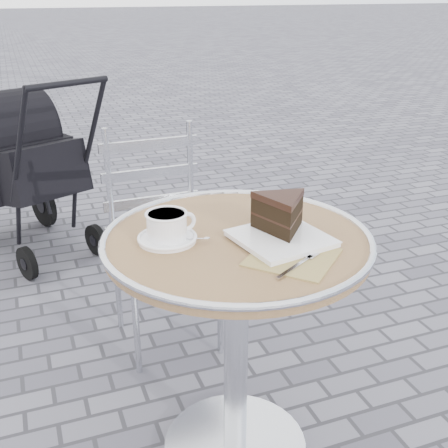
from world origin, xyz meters
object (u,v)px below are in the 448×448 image
object	(u,v)px
cappuccino_set	(168,228)
cake_plate_set	(282,219)
bistro_chair	(157,212)
baby_stroller	(22,171)
cafe_table	(237,292)

from	to	relation	value
cappuccino_set	cake_plate_set	distance (m)	0.30
bistro_chair	baby_stroller	bearing A→B (deg)	113.05
cafe_table	bistro_chair	world-z (taller)	bistro_chair
cafe_table	bistro_chair	xyz separation A→B (m)	(-0.04, 0.74, -0.04)
cappuccino_set	baby_stroller	bearing A→B (deg)	92.97
cappuccino_set	bistro_chair	bearing A→B (deg)	71.02
baby_stroller	cake_plate_set	bearing A→B (deg)	-95.65
cappuccino_set	cafe_table	bearing A→B (deg)	-21.29
cafe_table	cappuccino_set	size ratio (longest dim) A/B	4.34
cappuccino_set	cake_plate_set	size ratio (longest dim) A/B	0.46
cafe_table	cappuccino_set	distance (m)	0.27
cake_plate_set	baby_stroller	size ratio (longest dim) A/B	0.36
cafe_table	cappuccino_set	world-z (taller)	cappuccino_set
bistro_chair	baby_stroller	world-z (taller)	baby_stroller
cafe_table	bistro_chair	distance (m)	0.74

